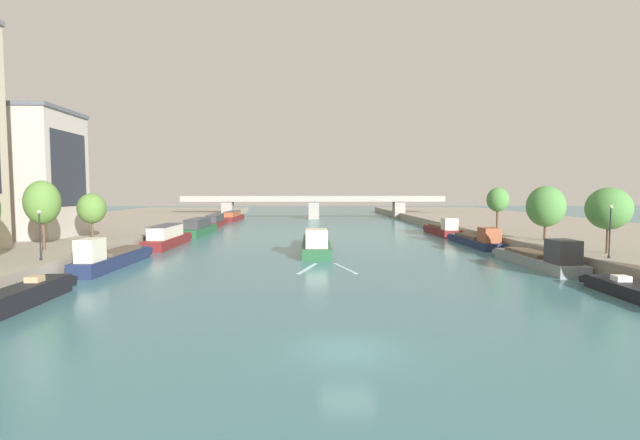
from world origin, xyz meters
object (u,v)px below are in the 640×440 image
object	(u,v)px
moored_boat_left_downstream	(199,228)
tree_left_nearest	(92,208)
moored_boat_left_lone	(112,258)
tree_right_far	(609,209)
moored_boat_right_near	(540,258)
bridge_far	(314,204)
moored_boat_left_far	(167,237)
tree_left_end_of_row	(42,202)
moored_boat_left_midway	(15,298)
moored_boat_right_second	(442,229)
barge_midriver	(316,243)
tree_right_midway	(546,206)
lamppost_right_bank	(610,229)
lamppost_left_bank	(40,233)
tree_right_nearest	(498,200)
moored_boat_left_near	(233,216)
moored_boat_right_midway	(476,240)
moored_boat_left_upstream	(215,221)
moored_boat_right_downstream	(640,293)

from	to	relation	value
moored_boat_left_downstream	tree_left_nearest	xyz separation A→B (m)	(-7.37, -22.36, 4.21)
moored_boat_left_lone	tree_right_far	distance (m)	47.85
moored_boat_right_near	bridge_far	world-z (taller)	bridge_far
tree_left_nearest	moored_boat_left_far	bearing A→B (deg)	40.73
tree_left_end_of_row	moored_boat_left_midway	bearing A→B (deg)	-64.81
moored_boat_right_second	barge_midriver	bearing A→B (deg)	-137.91
moored_boat_left_midway	tree_right_midway	xyz separation A→B (m)	(47.14, 23.53, 4.98)
moored_boat_left_far	moored_boat_left_midway	bearing A→B (deg)	-89.42
moored_boat_left_downstream	lamppost_right_bank	world-z (taller)	lamppost_right_bank
lamppost_left_bank	moored_boat_left_midway	bearing A→B (deg)	-67.26
tree_right_midway	lamppost_left_bank	bearing A→B (deg)	-164.93
lamppost_left_bank	bridge_far	distance (m)	84.21
moored_boat_left_lone	moored_boat_right_near	xyz separation A→B (m)	(42.07, -1.18, -0.07)
barge_midriver	moored_boat_left_lone	distance (m)	23.25
moored_boat_left_far	tree_right_nearest	size ratio (longest dim) A/B	2.21
moored_boat_left_near	lamppost_right_bank	xyz separation A→B (m)	(45.40, -75.37, 3.16)
bridge_far	tree_left_end_of_row	bearing A→B (deg)	-110.99
tree_left_nearest	lamppost_left_bank	xyz separation A→B (m)	(3.32, -16.08, -1.43)
tree_right_nearest	barge_midriver	bearing A→B (deg)	-159.12
moored_boat_left_downstream	moored_boat_right_near	distance (m)	53.75
moored_boat_left_far	lamppost_right_bank	bearing A→B (deg)	-26.36
barge_midriver	moored_boat_left_far	bearing A→B (deg)	165.20
tree_right_far	tree_left_end_of_row	bearing A→B (deg)	175.55
moored_boat_right_near	moored_boat_right_second	bearing A→B (deg)	89.36
tree_right_far	moored_boat_right_midway	bearing A→B (deg)	105.22
barge_midriver	moored_boat_left_downstream	world-z (taller)	barge_midriver
moored_boat_left_midway	moored_boat_left_far	xyz separation A→B (m)	(-0.33, 31.90, 0.55)
moored_boat_left_lone	tree_right_midway	bearing A→B (deg)	9.85
moored_boat_right_midway	tree_right_midway	distance (m)	10.46
barge_midriver	moored_boat_left_downstream	xyz separation A→B (m)	(-19.76, 21.58, 0.23)
tree_right_midway	bridge_far	xyz separation A→B (m)	(-26.65, 66.75, -1.65)
moored_boat_left_near	moored_boat_left_upstream	bearing A→B (deg)	-91.99
tree_right_far	barge_midriver	bearing A→B (deg)	152.28
tree_right_midway	moored_boat_left_near	bearing A→B (deg)	127.76
moored_boat_right_second	tree_right_far	size ratio (longest dim) A/B	2.23
moored_boat_right_midway	tree_left_nearest	size ratio (longest dim) A/B	2.61
moored_boat_right_second	moored_boat_left_lone	bearing A→B (deg)	-143.54
tree_right_midway	lamppost_right_bank	xyz separation A→B (m)	(-2.02, -14.15, -1.49)
moored_boat_right_midway	lamppost_left_bank	xyz separation A→B (m)	(-45.92, -21.40, 3.14)
tree_right_far	tree_right_midway	bearing A→B (deg)	89.07
tree_right_midway	moored_boat_right_midway	bearing A→B (deg)	124.92
moored_boat_left_lone	tree_left_nearest	size ratio (longest dim) A/B	2.50
moored_boat_left_far	tree_left_end_of_row	distance (m)	17.82
moored_boat_left_upstream	tree_right_midway	xyz separation A→B (m)	(48.06, -42.88, 4.61)
tree_left_end_of_row	barge_midriver	bearing A→B (deg)	20.03
moored_boat_left_near	tree_left_end_of_row	size ratio (longest dim) A/B	2.46
moored_boat_right_downstream	lamppost_left_bank	bearing A→B (deg)	169.02
moored_boat_right_downstream	lamppost_right_bank	world-z (taller)	lamppost_right_bank
lamppost_left_bank	barge_midriver	bearing A→B (deg)	35.31
moored_boat_left_downstream	moored_boat_right_midway	world-z (taller)	moored_boat_left_downstream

